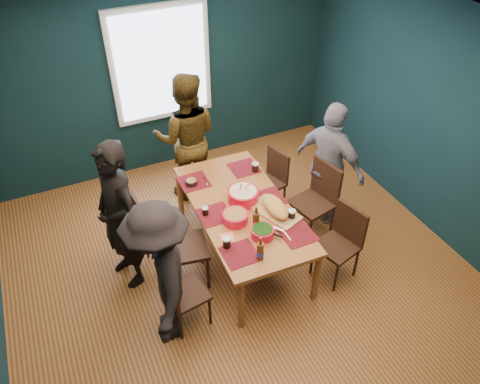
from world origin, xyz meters
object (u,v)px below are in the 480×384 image
object	(u,v)px
chair_right_far	(272,176)
person_near_left	(161,275)
chair_left_mid	(176,242)
person_right	(330,166)
chair_left_far	(145,216)
person_back	(187,138)
bowl_salad	(235,217)
chair_left_near	(178,292)
bowl_herbs	(262,232)
person_far_left	(119,217)
bowl_dumpling	(243,195)
cutting_board	(275,208)
chair_right_mid	(318,195)
chair_right_near	(343,238)
dining_table	(242,211)

from	to	relation	value
chair_right_far	person_near_left	xyz separation A→B (m)	(-1.86, -1.29, 0.33)
chair_left_mid	person_right	xyz separation A→B (m)	(2.05, 0.24, 0.23)
chair_left_far	chair_left_mid	xyz separation A→B (m)	(0.16, -0.67, 0.11)
person_back	bowl_salad	distance (m)	1.58
chair_left_near	person_right	size ratio (longest dim) A/B	0.52
chair_left_near	bowl_herbs	world-z (taller)	bowl_herbs
person_far_left	person_right	size ratio (longest dim) A/B	1.07
person_far_left	bowl_salad	size ratio (longest dim) A/B	6.43
bowl_dumpling	cutting_board	size ratio (longest dim) A/B	0.48
chair_left_mid	chair_right_mid	distance (m)	1.81
chair_right_far	bowl_dumpling	size ratio (longest dim) A/B	2.43
chair_right_near	person_right	xyz separation A→B (m)	(0.36, 0.86, 0.30)
chair_left_far	cutting_board	size ratio (longest dim) A/B	1.15
dining_table	person_near_left	distance (m)	1.29
chair_right_far	bowl_dumpling	bearing A→B (deg)	-155.43
dining_table	chair_left_near	bearing A→B (deg)	-145.22
person_far_left	cutting_board	xyz separation A→B (m)	(1.56, -0.49, -0.06)
bowl_herbs	chair_left_mid	bearing A→B (deg)	150.75
chair_right_far	chair_right_near	distance (m)	1.36
dining_table	chair_left_mid	xyz separation A→B (m)	(-0.80, -0.06, -0.09)
dining_table	chair_right_mid	size ratio (longest dim) A/B	2.06
person_near_left	bowl_herbs	xyz separation A→B (m)	(1.10, 0.12, -0.01)
cutting_board	dining_table	bearing A→B (deg)	117.43
chair_left_far	cutting_board	distance (m)	1.54
chair_right_far	bowl_salad	bearing A→B (deg)	-152.22
bowl_salad	bowl_dumpling	size ratio (longest dim) A/B	0.80
person_far_left	bowl_herbs	bearing A→B (deg)	42.23
cutting_board	chair_right_near	bearing A→B (deg)	-56.29
chair_left_far	chair_right_far	bearing A→B (deg)	-4.01
dining_table	bowl_herbs	world-z (taller)	bowl_herbs
chair_right_near	person_near_left	bearing A→B (deg)	162.58
person_near_left	bowl_salad	bearing A→B (deg)	127.87
person_back	person_far_left	bearing A→B (deg)	65.60
chair_left_near	chair_right_near	size ratio (longest dim) A/B	0.95
chair_left_mid	chair_right_far	xyz separation A→B (m)	(1.54, 0.73, -0.11)
person_right	bowl_salad	world-z (taller)	person_right
chair_right_far	bowl_herbs	xyz separation A→B (m)	(-0.75, -1.17, 0.32)
chair_right_near	person_right	world-z (taller)	person_right
chair_right_mid	chair_left_far	bearing A→B (deg)	150.55
chair_right_near	chair_right_far	bearing A→B (deg)	80.45
bowl_salad	chair_right_far	bearing A→B (deg)	43.15
person_back	bowl_dumpling	world-z (taller)	person_back
person_right	bowl_salad	size ratio (longest dim) A/B	6.00
chair_right_mid	bowl_salad	xyz separation A→B (m)	(-1.18, -0.19, 0.24)
chair_left_near	bowl_salad	world-z (taller)	bowl_salad
bowl_herbs	bowl_dumpling	bearing A→B (deg)	83.81
chair_right_near	bowl_dumpling	bearing A→B (deg)	121.33
chair_left_mid	person_near_left	distance (m)	0.68
chair_left_near	person_far_left	world-z (taller)	person_far_left
chair_right_mid	person_near_left	distance (m)	2.23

